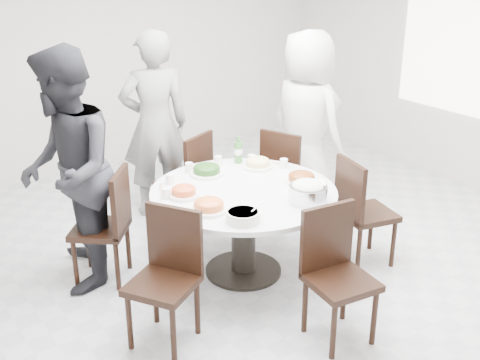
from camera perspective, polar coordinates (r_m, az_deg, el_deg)
floor at (r=5.32m, az=1.58°, el=-7.62°), size 6.00×6.00×0.01m
wall_back at (r=7.36m, az=-12.64°, el=11.86°), size 6.00×0.01×2.80m
dining_table at (r=4.97m, az=0.33°, el=-4.94°), size 1.50×1.50×0.75m
chair_ne at (r=5.91m, az=4.63°, el=0.58°), size 0.55×0.55×0.95m
chair_n at (r=5.77m, az=-5.41°, el=0.01°), size 0.55×0.55×0.95m
chair_nw at (r=4.97m, az=-13.16°, el=-4.29°), size 0.59×0.59×0.95m
chair_sw at (r=4.13m, az=-7.40°, el=-9.54°), size 0.58×0.58×0.95m
chair_s at (r=4.19m, az=9.59°, el=-9.23°), size 0.47×0.47×0.95m
chair_se at (r=5.21m, az=11.99°, el=-2.91°), size 0.51×0.51×0.95m
diner_right at (r=5.95m, az=6.30°, el=5.22°), size 0.66×0.95×1.84m
diner_middle at (r=5.96m, az=-8.08°, el=5.21°), size 0.77×0.61×1.86m
diner_left at (r=4.79m, az=-16.07°, el=0.76°), size 1.01×1.13×1.92m
dish_greens at (r=5.11m, az=-3.19°, el=0.89°), size 0.29×0.29×0.08m
dish_pale at (r=5.27m, az=1.71°, el=1.54°), size 0.27×0.27×0.07m
dish_orange at (r=4.70m, az=-5.35°, el=-1.20°), size 0.24×0.24×0.07m
dish_redbrown at (r=4.96m, az=5.85°, el=0.10°), size 0.28×0.28×0.07m
dish_tofu at (r=4.44m, az=-2.98°, el=-2.50°), size 0.29×0.29×0.07m
rice_bowl at (r=4.61m, az=6.46°, el=-1.30°), size 0.30×0.30×0.13m
soup_bowl at (r=4.27m, az=0.28°, el=-3.46°), size 0.25×0.25×0.08m
beverage_bottle at (r=5.36m, az=-0.17°, el=2.91°), size 0.07×0.07×0.25m
tea_cups at (r=5.31m, az=-3.75°, el=1.70°), size 0.07×0.07×0.08m
chopsticks at (r=5.33m, az=-4.17°, el=1.37°), size 0.24×0.04×0.01m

